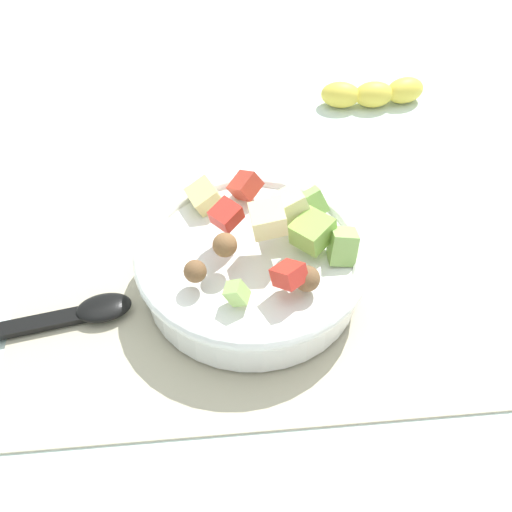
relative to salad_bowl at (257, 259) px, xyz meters
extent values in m
plane|color=silver|center=(0.01, 0.00, -0.04)|extent=(2.40, 2.40, 0.00)
cube|color=#BCB299|center=(0.01, 0.00, -0.04)|extent=(0.50, 0.34, 0.01)
cylinder|color=white|center=(0.00, 0.00, -0.01)|extent=(0.22, 0.22, 0.05)
torus|color=white|center=(0.00, 0.00, 0.01)|extent=(0.24, 0.24, 0.02)
cube|color=#8CB74C|center=(-0.05, 0.00, 0.04)|extent=(0.05, 0.05, 0.03)
cube|color=#BC3828|center=(0.00, -0.08, 0.03)|extent=(0.04, 0.04, 0.04)
cube|color=#A3CC6B|center=(0.03, 0.07, 0.03)|extent=(0.03, 0.02, 0.03)
sphere|color=brown|center=(0.06, 0.04, 0.04)|extent=(0.03, 0.03, 0.03)
cube|color=beige|center=(-0.04, -0.03, 0.05)|extent=(0.04, 0.04, 0.04)
cube|color=#93C160|center=(-0.08, 0.02, 0.03)|extent=(0.03, 0.03, 0.04)
cube|color=red|center=(-0.02, 0.06, 0.04)|extent=(0.04, 0.04, 0.03)
cube|color=red|center=(0.03, -0.01, 0.05)|extent=(0.04, 0.04, 0.02)
sphere|color=brown|center=(-0.04, 0.06, 0.03)|extent=(0.04, 0.04, 0.04)
cube|color=beige|center=(-0.01, 0.00, 0.06)|extent=(0.04, 0.03, 0.03)
sphere|color=brown|center=(0.03, 0.02, 0.05)|extent=(0.04, 0.03, 0.04)
cube|color=#93C160|center=(-0.07, -0.05, 0.03)|extent=(0.03, 0.03, 0.04)
cube|color=#E5D684|center=(0.05, -0.07, 0.03)|extent=(0.04, 0.04, 0.04)
ellipsoid|color=black|center=(0.16, 0.03, -0.03)|extent=(0.06, 0.05, 0.01)
cube|color=black|center=(0.25, 0.04, -0.03)|extent=(0.16, 0.05, 0.01)
ellipsoid|color=yellow|center=(-0.15, -0.32, -0.02)|extent=(0.06, 0.05, 0.04)
ellipsoid|color=yellow|center=(-0.19, -0.32, -0.02)|extent=(0.06, 0.04, 0.04)
ellipsoid|color=yellow|center=(-0.24, -0.32, -0.02)|extent=(0.06, 0.05, 0.04)
camera|label=1|loc=(0.04, 0.45, 0.49)|focal=46.01mm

